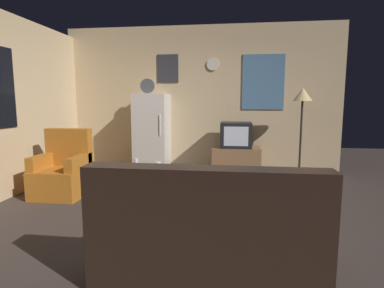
{
  "coord_description": "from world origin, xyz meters",
  "views": [
    {
      "loc": [
        0.63,
        -3.5,
        1.36
      ],
      "look_at": [
        0.05,
        0.9,
        0.75
      ],
      "focal_mm": 28.92,
      "sensor_mm": 36.0,
      "label": 1
    }
  ],
  "objects": [
    {
      "name": "tv_stand",
      "position": [
        0.7,
        1.99,
        0.28
      ],
      "size": [
        0.84,
        0.53,
        0.56
      ],
      "color": "#8E6642",
      "rests_on": "ground_plane"
    },
    {
      "name": "book_stack",
      "position": [
        1.32,
        1.83,
        0.04
      ],
      "size": [
        0.22,
        0.18,
        0.08
      ],
      "color": "#C37798",
      "rests_on": "ground_plane"
    },
    {
      "name": "crt_tv",
      "position": [
        0.69,
        1.99,
        0.78
      ],
      "size": [
        0.54,
        0.51,
        0.44
      ],
      "color": "black",
      "rests_on": "tv_stand"
    },
    {
      "name": "fridge",
      "position": [
        -0.86,
        2.1,
        0.75
      ],
      "size": [
        0.6,
        0.62,
        1.77
      ],
      "color": "silver",
      "rests_on": "ground_plane"
    },
    {
      "name": "remote_control",
      "position": [
        -0.51,
        0.31,
        0.47
      ],
      "size": [
        0.16,
        0.1,
        0.02
      ],
      "primitive_type": "cube",
      "rotation": [
        0.0,
        0.0,
        -0.39
      ],
      "color": "black",
      "rests_on": "coffee_table"
    },
    {
      "name": "standing_lamp",
      "position": [
        1.78,
        1.92,
        1.36
      ],
      "size": [
        0.32,
        0.32,
        1.59
      ],
      "color": "#332D28",
      "rests_on": "ground_plane"
    },
    {
      "name": "armchair",
      "position": [
        -1.82,
        0.62,
        0.34
      ],
      "size": [
        0.68,
        0.68,
        0.96
      ],
      "color": "#B2661E",
      "rests_on": "ground_plane"
    },
    {
      "name": "coffee_table",
      "position": [
        -0.54,
        0.36,
        0.23
      ],
      "size": [
        0.72,
        0.72,
        0.46
      ],
      "color": "#8E6642",
      "rests_on": "ground_plane"
    },
    {
      "name": "mug_ceramic_white",
      "position": [
        -0.37,
        0.52,
        0.5
      ],
      "size": [
        0.08,
        0.08,
        0.09
      ],
      "primitive_type": "cylinder",
      "color": "silver",
      "rests_on": "coffee_table"
    },
    {
      "name": "wall_with_art",
      "position": [
        0.01,
        2.45,
        1.39
      ],
      "size": [
        5.2,
        0.12,
        2.77
      ],
      "color": "#D1B284",
      "rests_on": "ground_plane"
    },
    {
      "name": "ground_plane",
      "position": [
        0.0,
        0.0,
        0.0
      ],
      "size": [
        12.0,
        12.0,
        0.0
      ],
      "primitive_type": "plane",
      "color": "#3D332D"
    },
    {
      "name": "wine_glass",
      "position": [
        -0.64,
        0.4,
        0.53
      ],
      "size": [
        0.05,
        0.05,
        0.15
      ],
      "primitive_type": "cylinder",
      "color": "silver",
      "rests_on": "coffee_table"
    },
    {
      "name": "couch",
      "position": [
        0.45,
        -1.24,
        0.31
      ],
      "size": [
        1.7,
        0.8,
        0.92
      ],
      "color": "black",
      "rests_on": "ground_plane"
    }
  ]
}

